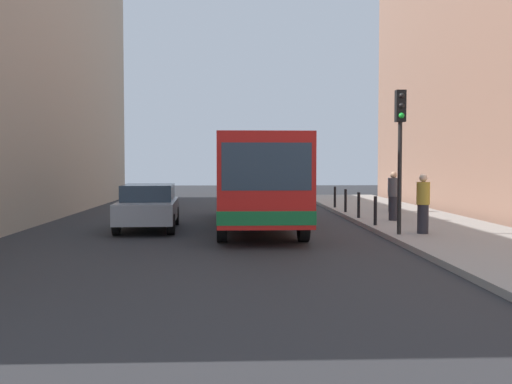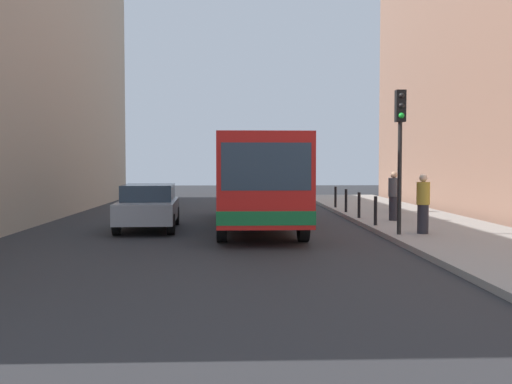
% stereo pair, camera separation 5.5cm
% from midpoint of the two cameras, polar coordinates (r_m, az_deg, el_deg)
% --- Properties ---
extents(ground_plane, '(80.00, 80.00, 0.00)m').
position_cam_midpoint_polar(ground_plane, '(18.80, 1.43, -3.96)').
color(ground_plane, '#2D2D30').
extents(sidewalk, '(4.40, 40.00, 0.15)m').
position_cam_midpoint_polar(sidewalk, '(19.86, 17.20, -3.50)').
color(sidewalk, '#9E9991').
rests_on(sidewalk, ground).
extents(bus, '(2.66, 11.05, 3.00)m').
position_cam_midpoint_polar(bus, '(20.89, -0.09, 1.46)').
color(bus, red).
rests_on(bus, ground).
extents(car_beside_bus, '(2.04, 4.48, 1.48)m').
position_cam_midpoint_polar(car_beside_bus, '(20.36, -10.07, -1.27)').
color(car_beside_bus, '#A5A8AD').
rests_on(car_beside_bus, ground).
extents(traffic_light, '(0.28, 0.33, 4.10)m').
position_cam_midpoint_polar(traffic_light, '(17.89, 13.19, 5.27)').
color(traffic_light, black).
rests_on(traffic_light, sidewalk).
extents(bollard_near, '(0.11, 0.11, 0.95)m').
position_cam_midpoint_polar(bollard_near, '(20.35, 10.98, -1.73)').
color(bollard_near, black).
rests_on(bollard_near, sidewalk).
extents(bollard_mid, '(0.11, 0.11, 0.95)m').
position_cam_midpoint_polar(bollard_mid, '(22.95, 9.47, -1.21)').
color(bollard_mid, black).
rests_on(bollard_mid, sidewalk).
extents(bollard_far, '(0.11, 0.11, 0.95)m').
position_cam_midpoint_polar(bollard_far, '(25.56, 8.28, -0.80)').
color(bollard_far, black).
rests_on(bollard_far, sidewalk).
extents(bollard_farthest, '(0.11, 0.11, 0.95)m').
position_cam_midpoint_polar(bollard_farthest, '(28.18, 7.30, -0.46)').
color(bollard_farthest, black).
rests_on(bollard_farthest, sidewalk).
extents(pedestrian_near_signal, '(0.38, 0.38, 1.72)m').
position_cam_midpoint_polar(pedestrian_near_signal, '(18.27, 15.21, -1.07)').
color(pedestrian_near_signal, '#26262D').
rests_on(pedestrian_near_signal, sidewalk).
extents(pedestrian_mid_sidewalk, '(0.38, 0.38, 1.73)m').
position_cam_midpoint_polar(pedestrian_mid_sidewalk, '(22.18, 12.60, -0.37)').
color(pedestrian_mid_sidewalk, '#26262D').
rests_on(pedestrian_mid_sidewalk, sidewalk).
extents(pedestrian_far_sidewalk, '(0.38, 0.38, 1.63)m').
position_cam_midpoint_polar(pedestrian_far_sidewalk, '(26.09, 12.52, -0.02)').
color(pedestrian_far_sidewalk, '#26262D').
rests_on(pedestrian_far_sidewalk, sidewalk).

